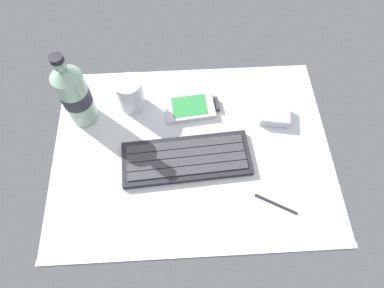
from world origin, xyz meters
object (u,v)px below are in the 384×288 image
(juice_cup, at_px, (130,95))
(charger_block, at_px, (274,115))
(water_bottle, at_px, (75,94))
(handheld_device, at_px, (192,107))
(keyboard, at_px, (186,159))
(stylus_pen, at_px, (276,204))

(juice_cup, xyz_separation_m, charger_block, (0.35, -0.06, -0.03))
(juice_cup, bearing_deg, water_bottle, -165.79)
(handheld_device, xyz_separation_m, water_bottle, (-0.26, -0.01, 0.08))
(keyboard, relative_size, charger_block, 4.24)
(juice_cup, bearing_deg, keyboard, -51.86)
(water_bottle, xyz_separation_m, charger_block, (0.46, -0.03, -0.08))
(water_bottle, xyz_separation_m, stylus_pen, (0.43, -0.25, -0.09))
(keyboard, bearing_deg, stylus_pen, -31.65)
(handheld_device, height_order, juice_cup, juice_cup)
(keyboard, bearing_deg, water_bottle, 151.17)
(water_bottle, height_order, charger_block, water_bottle)
(handheld_device, bearing_deg, keyboard, -98.44)
(water_bottle, bearing_deg, stylus_pen, -30.08)
(juice_cup, height_order, charger_block, juice_cup)
(handheld_device, relative_size, charger_block, 1.90)
(water_bottle, bearing_deg, charger_block, -3.53)
(stylus_pen, bearing_deg, keyboard, 177.53)
(juice_cup, xyz_separation_m, stylus_pen, (0.31, -0.28, -0.04))
(charger_block, bearing_deg, water_bottle, 176.47)
(juice_cup, height_order, stylus_pen, juice_cup)
(juice_cup, bearing_deg, stylus_pen, -41.45)
(handheld_device, bearing_deg, charger_block, -10.23)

